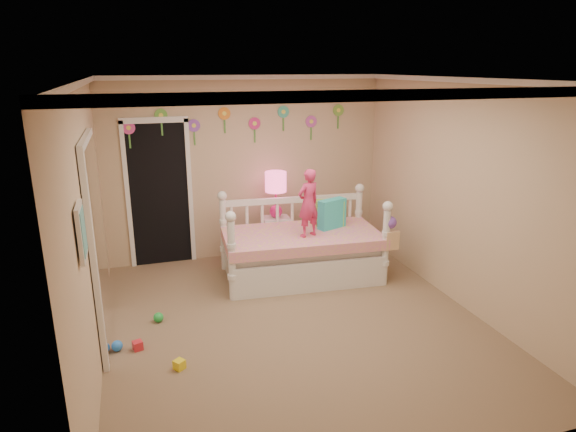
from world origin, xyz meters
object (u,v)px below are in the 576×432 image
object	(u,v)px
daybed	(301,237)
nightstand	(276,238)
child	(308,203)
table_lamp	(276,187)

from	to	relation	value
daybed	nightstand	size ratio (longest dim) A/B	3.27
daybed	child	distance (m)	0.53
daybed	child	xyz separation A→B (m)	(0.03, -0.16, 0.50)
table_lamp	nightstand	bearing A→B (deg)	0.00
child	nightstand	distance (m)	1.17
nightstand	child	bearing A→B (deg)	-74.44
child	table_lamp	world-z (taller)	child
nightstand	daybed	bearing A→B (deg)	-74.34
daybed	table_lamp	world-z (taller)	table_lamp
daybed	child	bearing A→B (deg)	-74.90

